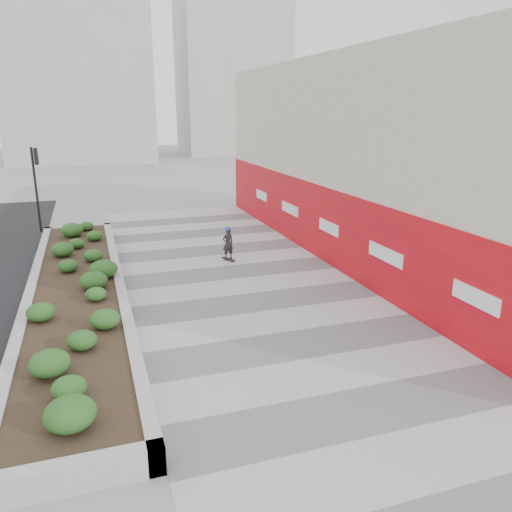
{
  "coord_description": "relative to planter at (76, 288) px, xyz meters",
  "views": [
    {
      "loc": [
        -4.81,
        -9.13,
        5.93
      ],
      "look_at": [
        0.41,
        6.42,
        1.1
      ],
      "focal_mm": 35.0,
      "sensor_mm": 36.0,
      "label": 1
    }
  ],
  "objects": [
    {
      "name": "traffic_signal_near",
      "position": [
        -1.73,
        10.5,
        2.34
      ],
      "size": [
        0.33,
        0.28,
        4.2
      ],
      "color": "black",
      "rests_on": "ground"
    },
    {
      "name": "building",
      "position": [
        12.48,
        1.98,
        3.56
      ],
      "size": [
        6.04,
        24.08,
        8.0
      ],
      "color": "#BBB6A0",
      "rests_on": "ground"
    },
    {
      "name": "ground",
      "position": [
        5.5,
        -7.0,
        -0.42
      ],
      "size": [
        160.0,
        160.0,
        0.0
      ],
      "primitive_type": "plane",
      "color": "gray",
      "rests_on": "ground"
    },
    {
      "name": "manhole_cover",
      "position": [
        6.0,
        -4.0,
        -0.42
      ],
      "size": [
        0.44,
        0.44,
        0.01
      ],
      "primitive_type": "cylinder",
      "color": "#595654",
      "rests_on": "ground"
    },
    {
      "name": "planter",
      "position": [
        0.0,
        0.0,
        0.0
      ],
      "size": [
        3.0,
        18.0,
        0.9
      ],
      "color": "#9E9EA0",
      "rests_on": "ground"
    },
    {
      "name": "distant_bldg_north_r",
      "position": [
        20.5,
        53.0,
        11.58
      ],
      "size": [
        14.0,
        10.0,
        24.0
      ],
      "primitive_type": "cube",
      "color": "#ADAAA3",
      "rests_on": "ground"
    },
    {
      "name": "skateboarder",
      "position": [
        5.81,
        2.72,
        0.3
      ],
      "size": [
        0.51,
        0.74,
        1.42
      ],
      "rotation": [
        0.0,
        0.0,
        0.42
      ],
      "color": "beige",
      "rests_on": "ground"
    },
    {
      "name": "walkway",
      "position": [
        5.5,
        -4.0,
        -0.41
      ],
      "size": [
        8.0,
        36.0,
        0.01
      ],
      "primitive_type": "cube",
      "color": "#A8A8AD",
      "rests_on": "ground"
    },
    {
      "name": "distant_bldg_north_l",
      "position": [
        0.5,
        48.0,
        9.58
      ],
      "size": [
        16.0,
        12.0,
        20.0
      ],
      "primitive_type": "cube",
      "color": "#ADAAA3",
      "rests_on": "ground"
    }
  ]
}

